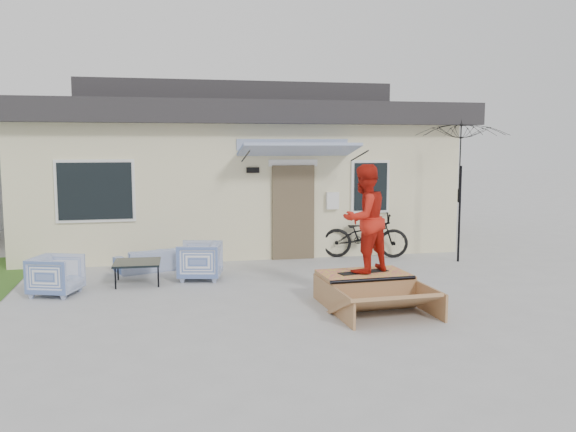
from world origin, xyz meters
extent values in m
plane|color=#A8A8A8|center=(0.00, 0.00, 0.00)|extent=(90.00, 90.00, 0.00)
cube|color=beige|center=(0.00, 8.00, 1.50)|extent=(10.00, 7.00, 3.00)
cube|color=#232326|center=(0.00, 8.00, 3.25)|extent=(10.80, 7.80, 0.50)
cube|color=#232326|center=(0.00, 8.00, 3.80)|extent=(7.50, 4.50, 0.60)
cube|color=brown|center=(1.00, 4.46, 1.05)|extent=(0.95, 0.08, 2.10)
cube|color=white|center=(-3.20, 4.47, 1.60)|extent=(1.60, 0.06, 1.30)
cube|color=white|center=(2.80, 4.47, 1.60)|extent=(0.90, 0.06, 1.20)
cube|color=#4661A9|center=(1.00, 3.95, 2.45)|extent=(2.50, 1.09, 0.29)
imported|color=#4661A9|center=(-2.05, 3.90, 0.30)|extent=(1.59, 0.95, 0.60)
imported|color=#4661A9|center=(-3.67, 2.14, 0.38)|extent=(0.89, 0.92, 0.75)
imported|color=#4661A9|center=(-1.19, 2.83, 0.40)|extent=(0.88, 0.91, 0.79)
cube|color=black|center=(-2.34, 2.73, 0.21)|extent=(0.87, 0.87, 0.41)
imported|color=black|center=(2.64, 4.30, 0.62)|extent=(2.05, 1.17, 1.24)
cylinder|color=black|center=(4.48, 3.41, 1.05)|extent=(0.05, 0.05, 2.10)
imported|color=black|center=(4.48, 3.41, 1.75)|extent=(1.96, 1.80, 0.90)
cube|color=black|center=(1.31, 0.65, 0.50)|extent=(0.89, 0.40, 0.05)
imported|color=red|center=(1.31, 0.65, 1.40)|extent=(1.07, 0.98, 1.76)
camera|label=1|loc=(-1.96, -8.55, 2.57)|focal=37.67mm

